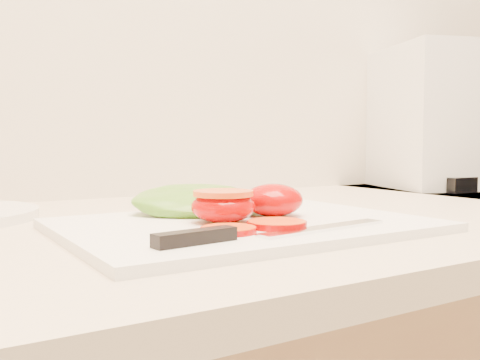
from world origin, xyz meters
TOP-DOWN VIEW (x-y plane):
  - cutting_board at (-0.34, 1.58)m, footprint 0.40×0.29m
  - tomato_half_dome at (-0.29, 1.60)m, footprint 0.07×0.07m
  - tomato_half_cut at (-0.37, 1.58)m, footprint 0.07×0.07m
  - tomato_slice_0 at (-0.34, 1.53)m, footprint 0.06×0.06m
  - tomato_slice_1 at (-0.40, 1.52)m, footprint 0.05×0.05m
  - lettuce_leaf_0 at (-0.36, 1.67)m, footprint 0.19×0.15m
  - lettuce_leaf_1 at (-0.31, 1.67)m, footprint 0.13×0.11m
  - knife at (-0.39, 1.49)m, footprint 0.27×0.04m
  - appliance at (0.31, 1.85)m, footprint 0.27×0.30m

SIDE VIEW (x-z plane):
  - cutting_board at x=-0.34m, z-range 0.93..0.94m
  - tomato_slice_1 at x=-0.40m, z-range 0.94..0.95m
  - tomato_slice_0 at x=-0.34m, z-range 0.94..0.95m
  - knife at x=-0.39m, z-range 0.94..0.95m
  - lettuce_leaf_1 at x=-0.31m, z-range 0.94..0.96m
  - lettuce_leaf_0 at x=-0.36m, z-range 0.94..0.97m
  - tomato_half_dome at x=-0.29m, z-range 0.94..0.98m
  - tomato_half_cut at x=-0.37m, z-range 0.94..0.98m
  - appliance at x=0.31m, z-range 0.93..1.23m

